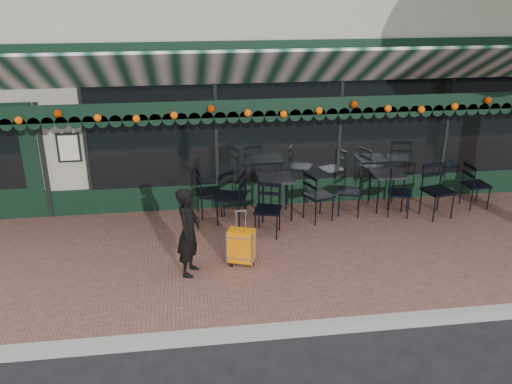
{
  "coord_description": "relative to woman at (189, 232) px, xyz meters",
  "views": [
    {
      "loc": [
        -1.59,
        -5.92,
        4.4
      ],
      "look_at": [
        -0.57,
        1.6,
        1.38
      ],
      "focal_mm": 38.0,
      "sensor_mm": 36.0,
      "label": 1
    }
  ],
  "objects": [
    {
      "name": "ground",
      "position": [
        1.6,
        -1.47,
        -0.85
      ],
      "size": [
        80.0,
        80.0,
        0.0
      ],
      "primitive_type": "plane",
      "color": "black",
      "rests_on": "ground"
    },
    {
      "name": "sidewalk",
      "position": [
        1.6,
        0.53,
        -0.77
      ],
      "size": [
        18.0,
        4.0,
        0.15
      ],
      "primitive_type": "cube",
      "color": "brown",
      "rests_on": "ground"
    },
    {
      "name": "curb",
      "position": [
        1.6,
        -1.55,
        -0.77
      ],
      "size": [
        18.0,
        0.16,
        0.15
      ],
      "primitive_type": "cube",
      "color": "#9E9E99",
      "rests_on": "ground"
    },
    {
      "name": "restaurant_building",
      "position": [
        1.6,
        6.37,
        1.42
      ],
      "size": [
        12.0,
        9.6,
        4.5
      ],
      "color": "#9B9886",
      "rests_on": "ground"
    },
    {
      "name": "woman",
      "position": [
        0.0,
        0.0,
        0.0
      ],
      "size": [
        0.48,
        0.59,
        1.39
      ],
      "primitive_type": "imported",
      "rotation": [
        0.0,
        0.0,
        1.24
      ],
      "color": "black",
      "rests_on": "sidewalk"
    },
    {
      "name": "suitcase",
      "position": [
        0.81,
        0.17,
        -0.39
      ],
      "size": [
        0.46,
        0.35,
        0.92
      ],
      "rotation": [
        0.0,
        0.0,
        -0.37
      ],
      "color": "orange",
      "rests_on": "sidewalk"
    },
    {
      "name": "cafe_table_a",
      "position": [
        3.86,
        2.02,
        -0.03
      ],
      "size": [
        0.6,
        0.6,
        0.74
      ],
      "color": "black",
      "rests_on": "sidewalk"
    },
    {
      "name": "cafe_table_b",
      "position": [
        1.65,
        1.92,
        0.02
      ],
      "size": [
        0.65,
        0.65,
        0.8
      ],
      "color": "black",
      "rests_on": "sidewalk"
    },
    {
      "name": "chair_a_left",
      "position": [
        3.08,
        1.86,
        -0.25
      ],
      "size": [
        0.57,
        0.57,
        0.9
      ],
      "primitive_type": null,
      "rotation": [
        0.0,
        0.0,
        -1.88
      ],
      "color": "black",
      "rests_on": "sidewalk"
    },
    {
      "name": "chair_a_right",
      "position": [
        4.0,
        1.68,
        -0.26
      ],
      "size": [
        0.56,
        0.56,
        0.87
      ],
      "primitive_type": null,
      "rotation": [
        0.0,
        0.0,
        1.22
      ],
      "color": "black",
      "rests_on": "sidewalk"
    },
    {
      "name": "chair_a_front",
      "position": [
        4.68,
        1.51,
        -0.19
      ],
      "size": [
        0.6,
        0.6,
        1.01
      ],
      "primitive_type": null,
      "rotation": [
        0.0,
        0.0,
        0.22
      ],
      "color": "black",
      "rests_on": "sidewalk"
    },
    {
      "name": "chair_a_extra",
      "position": [
        5.64,
        1.85,
        -0.24
      ],
      "size": [
        0.49,
        0.49,
        0.91
      ],
      "primitive_type": null,
      "rotation": [
        0.0,
        0.0,
        1.66
      ],
      "color": "black",
      "rests_on": "sidewalk"
    },
    {
      "name": "chair_b_left",
      "position": [
        0.8,
        1.75,
        -0.19
      ],
      "size": [
        0.65,
        0.65,
        1.01
      ],
      "primitive_type": null,
      "rotation": [
        0.0,
        0.0,
        -1.95
      ],
      "color": "black",
      "rests_on": "sidewalk"
    },
    {
      "name": "chair_b_right",
      "position": [
        2.43,
        1.68,
        -0.23
      ],
      "size": [
        0.61,
        0.61,
        0.94
      ],
      "primitive_type": null,
      "rotation": [
        0.0,
        0.0,
        1.95
      ],
      "color": "black",
      "rests_on": "sidewalk"
    },
    {
      "name": "chair_b_front",
      "position": [
        1.39,
        1.17,
        -0.24
      ],
      "size": [
        0.58,
        0.58,
        0.92
      ],
      "primitive_type": null,
      "rotation": [
        0.0,
        0.0,
        -0.31
      ],
      "color": "black",
      "rests_on": "sidewalk"
    },
    {
      "name": "chair_solo",
      "position": [
        0.42,
        2.16,
        -0.24
      ],
      "size": [
        0.53,
        0.53,
        0.91
      ],
      "primitive_type": null,
      "rotation": [
        0.0,
        0.0,
        1.74
      ],
      "color": "black",
      "rests_on": "sidewalk"
    }
  ]
}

